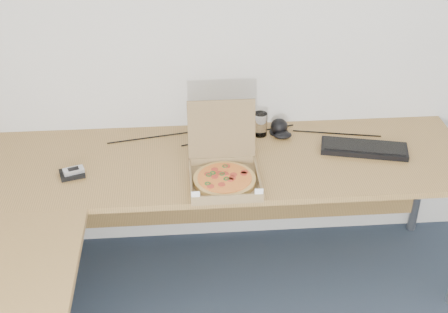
{
  "coord_description": "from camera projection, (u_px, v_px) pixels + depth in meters",
  "views": [
    {
      "loc": [
        -0.63,
        -1.07,
        2.28
      ],
      "look_at": [
        -0.45,
        1.28,
        0.82
      ],
      "focal_mm": 49.0,
      "sensor_mm": 36.0,
      "label": 1
    }
  ],
  "objects": [
    {
      "name": "room_shell",
      "position": [
        448.0,
        274.0,
        1.49
      ],
      "size": [
        3.5,
        3.5,
        2.5
      ],
      "primitive_type": null,
      "color": "silver",
      "rests_on": "ground"
    },
    {
      "name": "desk",
      "position": [
        141.0,
        223.0,
        2.55
      ],
      "size": [
        2.5,
        2.2,
        0.73
      ],
      "color": "olive",
      "rests_on": "ground"
    },
    {
      "name": "pizza_box",
      "position": [
        224.0,
        174.0,
        2.74
      ],
      "size": [
        0.31,
        0.36,
        0.32
      ],
      "rotation": [
        0.0,
        0.0,
        0.01
      ],
      "color": "olive",
      "rests_on": "desk"
    },
    {
      "name": "drinking_glass",
      "position": [
        260.0,
        124.0,
        3.09
      ],
      "size": [
        0.07,
        0.07,
        0.12
      ],
      "primitive_type": "cylinder",
      "color": "silver",
      "rests_on": "desk"
    },
    {
      "name": "keyboard",
      "position": [
        364.0,
        149.0,
        2.98
      ],
      "size": [
        0.44,
        0.24,
        0.03
      ],
      "primitive_type": "cube",
      "rotation": [
        0.0,
        0.0,
        -0.24
      ],
      "color": "black",
      "rests_on": "desk"
    },
    {
      "name": "mouse",
      "position": [
        283.0,
        135.0,
        3.09
      ],
      "size": [
        0.1,
        0.07,
        0.03
      ],
      "primitive_type": "ellipsoid",
      "rotation": [
        0.0,
        0.0,
        -0.08
      ],
      "color": "black",
      "rests_on": "desk"
    },
    {
      "name": "wallet",
      "position": [
        72.0,
        174.0,
        2.8
      ],
      "size": [
        0.13,
        0.12,
        0.02
      ],
      "primitive_type": "cube",
      "rotation": [
        0.0,
        0.0,
        0.28
      ],
      "color": "black",
      "rests_on": "desk"
    },
    {
      "name": "phone",
      "position": [
        74.0,
        171.0,
        2.79
      ],
      "size": [
        0.1,
        0.08,
        0.02
      ],
      "primitive_type": "cube",
      "rotation": [
        0.0,
        0.0,
        0.34
      ],
      "color": "#B2B5BA",
      "rests_on": "wallet"
    },
    {
      "name": "dome_speaker",
      "position": [
        279.0,
        125.0,
        3.12
      ],
      "size": [
        0.1,
        0.1,
        0.08
      ],
      "primitive_type": "ellipsoid",
      "color": "black",
      "rests_on": "desk"
    },
    {
      "name": "cable_bundle",
      "position": [
        239.0,
        135.0,
        3.12
      ],
      "size": [
        0.67,
        0.14,
        0.01
      ],
      "primitive_type": null,
      "rotation": [
        0.0,
        0.0,
        0.14
      ],
      "color": "black",
      "rests_on": "desk"
    }
  ]
}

